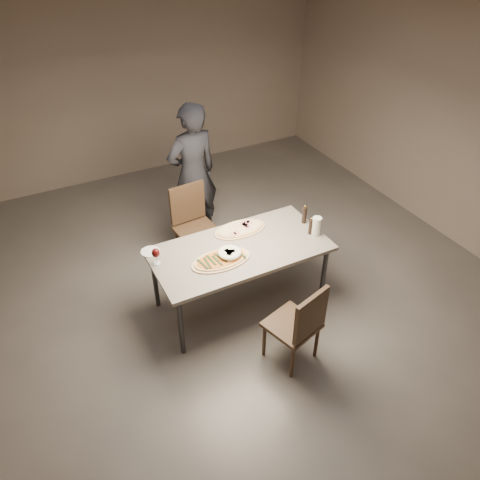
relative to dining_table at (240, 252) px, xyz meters
name	(u,v)px	position (x,y,z in m)	size (l,w,h in m)	color
room	(240,192)	(0.00, 0.00, 0.71)	(7.00, 7.00, 7.00)	#5E5751
dining_table	(240,252)	(0.00, 0.00, 0.00)	(1.80, 0.90, 0.75)	gray
zucchini_pizza	(221,259)	(-0.26, -0.10, 0.07)	(0.61, 0.34, 0.05)	tan
ham_pizza	(240,229)	(0.15, 0.28, 0.07)	(0.58, 0.32, 0.04)	tan
bread_basket	(230,254)	(-0.16, -0.09, 0.11)	(0.23, 0.23, 0.08)	beige
oil_dish	(225,234)	(-0.03, 0.28, 0.06)	(0.13, 0.13, 0.01)	white
pepper_mill_left	(311,226)	(0.77, -0.12, 0.15)	(0.05, 0.05, 0.20)	black
pepper_mill_right	(304,215)	(0.83, 0.09, 0.16)	(0.06, 0.06, 0.22)	black
carafe	(317,226)	(0.82, -0.15, 0.16)	(0.10, 0.10, 0.20)	silver
wine_glass	(156,253)	(-0.83, 0.15, 0.18)	(0.08, 0.08, 0.18)	silver
side_plate	(150,252)	(-0.83, 0.35, 0.06)	(0.19, 0.19, 0.01)	white
chair_near	(300,323)	(0.11, -0.97, -0.18)	(0.54, 0.54, 0.91)	#3F2B1A
chair_far	(193,221)	(-0.13, 0.97, -0.15)	(0.50, 0.50, 0.97)	#3F2B1A
diner	(193,174)	(0.08, 1.41, 0.21)	(0.66, 0.43, 1.80)	black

